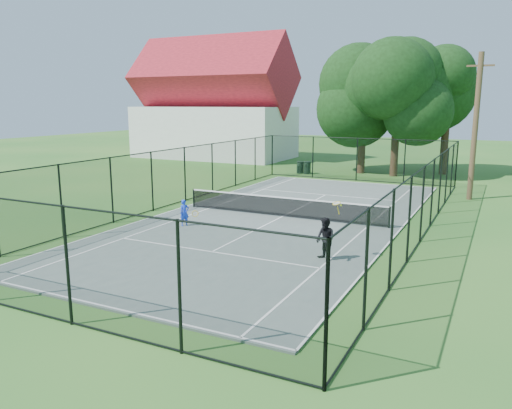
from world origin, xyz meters
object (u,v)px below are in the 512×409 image
at_px(trash_bin_right, 307,168).
at_px(player_blue, 185,213).
at_px(tennis_net, 283,206).
at_px(player_black, 325,239).
at_px(utility_pole, 475,126).
at_px(trash_bin_left, 300,167).

height_order(trash_bin_right, player_blue, player_blue).
bearing_deg(tennis_net, trash_bin_right, 106.33).
relative_size(trash_bin_right, player_blue, 0.83).
height_order(trash_bin_right, player_black, player_black).
bearing_deg(player_blue, player_black, -15.59).
bearing_deg(trash_bin_right, player_blue, -86.32).
xyz_separation_m(utility_pole, player_blue, (-10.76, -12.53, -3.45)).
height_order(tennis_net, player_black, player_black).
bearing_deg(player_black, player_blue, 164.41).
bearing_deg(trash_bin_right, trash_bin_left, 173.31).
relative_size(trash_bin_left, trash_bin_right, 0.96).
xyz_separation_m(trash_bin_left, player_blue, (1.79, -18.32, 0.17)).
height_order(trash_bin_left, player_black, player_black).
distance_m(utility_pole, player_blue, 16.87).
xyz_separation_m(trash_bin_left, player_black, (8.90, -20.30, 0.34)).
distance_m(player_blue, player_black, 7.38).
relative_size(tennis_net, player_blue, 8.70).
bearing_deg(utility_pole, trash_bin_right, 154.41).
bearing_deg(trash_bin_left, tennis_net, -71.57).
height_order(tennis_net, trash_bin_left, tennis_net).
distance_m(trash_bin_right, utility_pole, 13.71).
distance_m(trash_bin_right, player_blue, 18.29).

